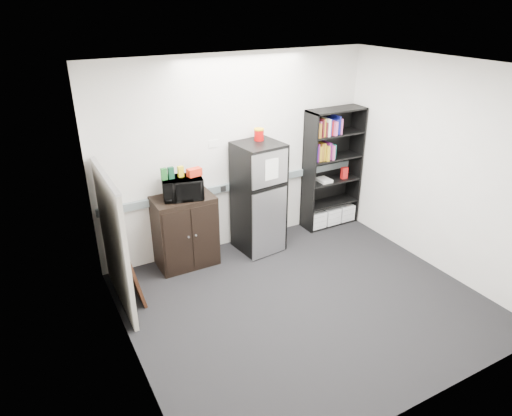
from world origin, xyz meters
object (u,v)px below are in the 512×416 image
Objects in this scene: cubicle_partition at (114,241)px; microwave at (183,188)px; cabinet at (185,231)px; refrigerator at (259,198)px; bookshelf at (332,170)px.

cubicle_partition is 3.24× the size of microwave.
cubicle_partition reaches higher than cabinet.
microwave is at bearing 22.20° from cubicle_partition.
microwave is (0.00, -0.02, 0.63)m from cabinet.
refrigerator is (2.06, 0.34, -0.03)m from cubicle_partition.
cubicle_partition is at bearing -176.88° from refrigerator.
refrigerator is at bearing -4.27° from cabinet.
refrigerator is at bearing 9.92° from microwave.
bookshelf reaches higher than cabinet.
microwave is (0.99, 0.40, 0.31)m from cubicle_partition.
microwave is at bearing 170.32° from refrigerator.
refrigerator is at bearing -173.96° from bookshelf.
cubicle_partition reaches higher than microwave.
cabinet is (-2.44, -0.06, -0.42)m from bookshelf.
microwave is 1.12m from refrigerator.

